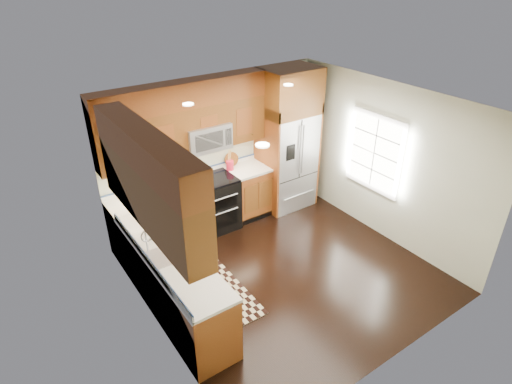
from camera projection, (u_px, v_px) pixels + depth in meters
ground at (284, 271)px, 6.52m from camera, size 4.00×4.00×0.00m
wall_back at (215, 150)px, 7.32m from camera, size 4.00×0.02×2.60m
wall_left at (150, 247)px, 4.89m from camera, size 0.02×4.00×2.60m
wall_right at (384, 162)px, 6.88m from camera, size 0.02×4.00×2.60m
window at (375, 153)px, 6.97m from camera, size 0.04×1.10×1.30m
base_cabinets at (182, 246)px, 6.33m from camera, size 2.85×3.00×0.90m
countertop at (185, 213)px, 6.26m from camera, size 2.86×3.01×0.04m
upper_cabinets at (171, 142)px, 5.74m from camera, size 2.85×3.00×1.15m
range at (214, 204)px, 7.36m from camera, size 0.76×0.67×0.95m
microwave at (206, 137)px, 6.88m from camera, size 0.76×0.40×0.42m
refrigerator at (287, 140)px, 7.70m from camera, size 0.98×0.75×2.60m
sink_faucet at (166, 250)px, 5.33m from camera, size 0.54×0.44×0.37m
rug at (206, 292)px, 6.11m from camera, size 1.03×1.68×0.01m
knife_block at (163, 182)px, 6.81m from camera, size 0.10×0.13×0.26m
utensil_crock at (230, 163)px, 7.40m from camera, size 0.13×0.13×0.36m
cutting_board at (232, 165)px, 7.60m from camera, size 0.29×0.29×0.02m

